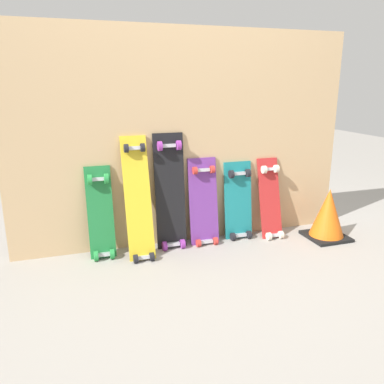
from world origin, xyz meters
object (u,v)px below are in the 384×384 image
object	(u,v)px
skateboard_teal	(239,204)
skateboard_purple	(204,206)
skateboard_black	(170,196)
skateboard_red	(270,202)
skateboard_green	(101,217)
skateboard_yellow	(138,203)
traffic_cone	(328,214)

from	to	relation	value
skateboard_teal	skateboard_purple	bearing A→B (deg)	-177.03
skateboard_purple	skateboard_black	bearing A→B (deg)	178.26
skateboard_black	skateboard_red	size ratio (longest dim) A/B	1.32
skateboard_green	skateboard_red	world-z (taller)	skateboard_green
skateboard_yellow	skateboard_purple	distance (m)	0.52
skateboard_red	skateboard_green	bearing A→B (deg)	179.08
skateboard_purple	traffic_cone	xyz separation A→B (m)	(0.96, -0.23, -0.09)
skateboard_yellow	traffic_cone	distance (m)	1.49
skateboard_purple	skateboard_red	xyz separation A→B (m)	(0.55, -0.03, -0.02)
skateboard_black	skateboard_teal	bearing A→B (deg)	0.77
skateboard_yellow	skateboard_black	size ratio (longest dim) A/B	1.00
skateboard_teal	traffic_cone	world-z (taller)	skateboard_teal
skateboard_yellow	skateboard_red	distance (m)	1.07
skateboard_green	skateboard_black	xyz separation A→B (m)	(0.51, 0.02, 0.10)
skateboard_green	skateboard_teal	bearing A→B (deg)	1.34
skateboard_purple	skateboard_red	world-z (taller)	skateboard_purple
skateboard_teal	skateboard_red	distance (m)	0.26
skateboard_purple	skateboard_red	bearing A→B (deg)	-3.18
skateboard_green	skateboard_yellow	world-z (taller)	skateboard_yellow
skateboard_green	skateboard_black	size ratio (longest dim) A/B	0.77
skateboard_black	skateboard_teal	distance (m)	0.57
skateboard_green	skateboard_red	distance (m)	1.32
skateboard_green	skateboard_teal	xyz separation A→B (m)	(1.06, 0.02, -0.02)
skateboard_black	traffic_cone	xyz separation A→B (m)	(1.22, -0.24, -0.20)
skateboard_yellow	skateboard_red	world-z (taller)	skateboard_yellow
skateboard_yellow	skateboard_purple	bearing A→B (deg)	7.66
skateboard_yellow	skateboard_black	xyz separation A→B (m)	(0.25, 0.08, 0.01)
traffic_cone	skateboard_teal	bearing A→B (deg)	159.79
skateboard_yellow	skateboard_teal	world-z (taller)	skateboard_yellow
skateboard_green	skateboard_yellow	distance (m)	0.28
skateboard_yellow	traffic_cone	xyz separation A→B (m)	(1.47, -0.16, -0.19)
skateboard_yellow	traffic_cone	world-z (taller)	skateboard_yellow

